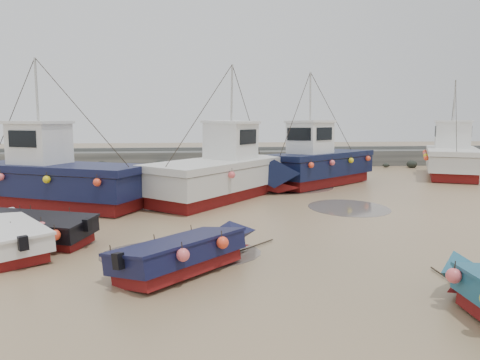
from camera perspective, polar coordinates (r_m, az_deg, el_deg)
The scene contains 14 objects.
ground at distance 15.51m, azimuth 4.53°, elevation -6.49°, with size 120.00×120.00×0.00m, color #A4825E.
seawall at distance 37.03m, azimuth -1.57°, elevation 2.63°, with size 60.00×4.92×1.50m.
puddle_a at distance 13.30m, azimuth -7.18°, elevation -8.88°, with size 4.50×4.50×0.01m, color #60554C.
puddle_b at distance 20.36m, azimuth 13.09°, elevation -3.30°, with size 3.37×3.37×0.01m, color #60554C.
puddle_c at distance 18.46m, azimuth -22.41°, elevation -4.77°, with size 3.55×3.55×0.01m, color #60554C.
puddle_d at distance 26.13m, azimuth 5.30°, elevation -0.79°, with size 5.53×5.53×0.01m, color #60554C.
dinghy_0 at distance 15.21m, azimuth -27.19°, elevation -5.51°, with size 4.33×6.06×1.43m.
dinghy_1 at distance 11.77m, azimuth -5.96°, elevation -8.25°, with size 4.51×4.52×1.43m.
dinghy_4 at distance 15.63m, azimuth -24.91°, elevation -5.01°, with size 5.78×3.08×1.43m.
cabin_boat_0 at distance 21.43m, azimuth -22.30°, elevation 0.43°, with size 10.15×6.21×6.22m.
cabin_boat_1 at distance 22.06m, azimuth -1.87°, elevation 1.13°, with size 7.97×9.61×6.22m.
cabin_boat_2 at distance 26.33m, azimuth 9.02°, elevation 2.12°, with size 8.86×7.69×6.22m.
cabin_boat_3 at distance 33.60m, azimuth 24.39°, elevation 2.69°, with size 6.43×9.90×6.22m.
person at distance 22.42m, azimuth -12.02°, elevation -2.30°, with size 0.61×0.40×1.68m, color #1B1B39.
Camera 1 is at (-2.77, -14.80, 3.73)m, focal length 35.00 mm.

